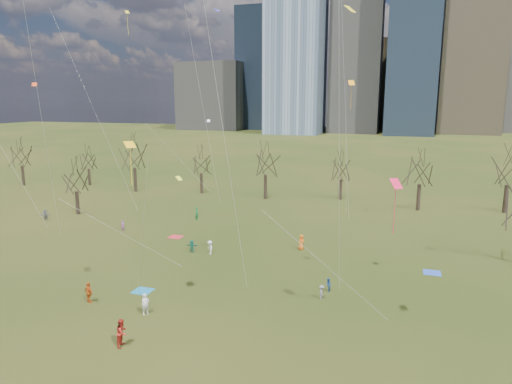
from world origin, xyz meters
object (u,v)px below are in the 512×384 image
(blanket_navy, at_px, (432,273))
(person_1, at_px, (145,304))
(blanket_crimson, at_px, (176,237))
(blanket_teal, at_px, (143,291))
(person_2, at_px, (122,333))
(person_4, at_px, (89,293))

(blanket_navy, distance_m, person_1, 26.76)
(blanket_crimson, bearing_deg, blanket_teal, -73.33)
(blanket_navy, height_order, blanket_crimson, same)
(person_1, relative_size, person_2, 0.86)
(blanket_navy, relative_size, blanket_crimson, 1.00)
(blanket_crimson, height_order, person_4, person_4)
(blanket_navy, distance_m, blanket_crimson, 28.93)
(blanket_crimson, relative_size, person_2, 0.82)
(blanket_teal, height_order, person_4, person_4)
(person_1, bearing_deg, blanket_crimson, 57.87)
(person_1, distance_m, person_2, 4.63)
(blanket_navy, bearing_deg, person_1, -144.15)
(blanket_crimson, relative_size, person_4, 0.91)
(person_4, bearing_deg, blanket_navy, -130.33)
(blanket_teal, xyz_separation_m, person_4, (-2.93, -3.30, 0.86))
(blanket_teal, relative_size, person_1, 0.95)
(blanket_teal, height_order, blanket_crimson, same)
(blanket_crimson, bearing_deg, blanket_navy, -6.41)
(blanket_crimson, height_order, person_1, person_1)
(blanket_navy, xyz_separation_m, person_1, (-21.68, -15.67, 0.82))
(person_4, bearing_deg, blanket_teal, -111.17)
(blanket_teal, distance_m, person_2, 9.03)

